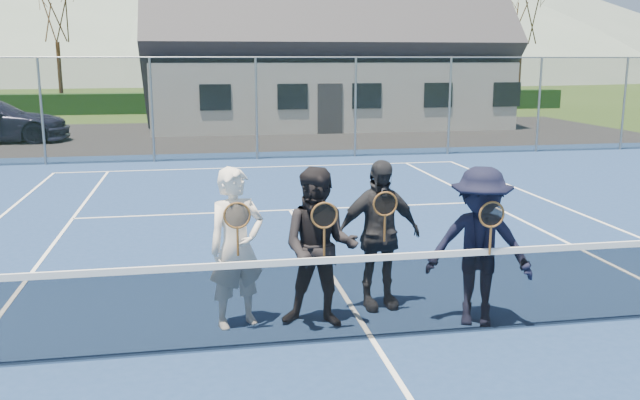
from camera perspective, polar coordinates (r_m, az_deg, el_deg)
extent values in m
plane|color=#2E4819|center=(26.80, -6.56, 5.40)|extent=(220.00, 220.00, 0.00)
cube|color=navy|center=(7.43, 4.40, -11.70)|extent=(30.00, 30.00, 0.02)
cube|color=black|center=(26.83, -15.15, 5.09)|extent=(40.00, 12.00, 0.01)
cube|color=black|center=(38.69, -7.82, 8.15)|extent=(40.00, 1.20, 1.10)
cone|color=slate|center=(104.37, -24.00, 14.17)|extent=(110.00, 110.00, 18.00)
cone|color=slate|center=(104.19, 1.78, 16.26)|extent=(120.00, 120.00, 22.00)
cone|color=#53635B|center=(116.43, 19.33, 13.19)|extent=(90.00, 90.00, 14.00)
cube|color=white|center=(18.78, -4.85, 2.78)|extent=(10.97, 0.06, 0.01)
cube|color=white|center=(13.42, -2.55, -0.85)|extent=(8.23, 0.06, 0.01)
cube|color=white|center=(7.42, 4.40, -11.59)|extent=(0.06, 12.80, 0.01)
cube|color=black|center=(7.25, 4.45, -8.29)|extent=(11.60, 0.02, 0.88)
cube|color=white|center=(7.11, 4.51, -4.88)|extent=(11.60, 0.03, 0.07)
cylinder|color=slate|center=(20.57, -22.39, 6.86)|extent=(0.07, 0.07, 3.00)
cylinder|color=slate|center=(20.17, -13.97, 7.32)|extent=(0.07, 0.07, 3.00)
cylinder|color=slate|center=(20.21, -5.38, 7.62)|extent=(0.07, 0.07, 3.00)
cylinder|color=slate|center=(20.69, 3.00, 7.75)|extent=(0.07, 0.07, 3.00)
cylinder|color=slate|center=(21.58, 10.85, 7.73)|extent=(0.07, 0.07, 3.00)
cylinder|color=slate|center=(22.83, 17.95, 7.58)|extent=(0.07, 0.07, 3.00)
cylinder|color=slate|center=(24.39, 24.23, 7.36)|extent=(0.07, 0.07, 3.00)
cube|color=black|center=(20.21, -5.38, 7.62)|extent=(30.00, 0.03, 3.00)
cylinder|color=slate|center=(20.15, -5.46, 11.88)|extent=(30.00, 0.04, 0.04)
cube|color=silver|center=(31.16, 0.31, 8.96)|extent=(15.00, 8.00, 2.80)
cube|color=#2D2D33|center=(27.15, 0.85, 7.68)|extent=(1.00, 0.06, 2.00)
cube|color=black|center=(26.61, -8.81, 8.54)|extent=(1.20, 0.06, 1.00)
cube|color=black|center=(26.86, -2.33, 8.70)|extent=(1.20, 0.06, 1.00)
cube|color=black|center=(27.44, 3.96, 8.75)|extent=(1.20, 0.06, 1.00)
cube|color=black|center=(28.33, 9.92, 8.70)|extent=(1.20, 0.06, 1.00)
cube|color=black|center=(29.50, 15.45, 8.57)|extent=(1.20, 0.06, 1.00)
cylinder|color=#362113|center=(40.24, -21.04, 9.58)|extent=(0.22, 0.22, 3.85)
cylinder|color=#332012|center=(39.77, -5.02, 10.30)|extent=(0.22, 0.22, 3.85)
cylinder|color=#382014|center=(41.92, 8.94, 10.28)|extent=(0.22, 0.22, 3.85)
cylinder|color=#331E12|center=(44.25, 16.41, 10.02)|extent=(0.22, 0.22, 3.85)
imported|color=white|center=(7.55, -7.04, -4.03)|extent=(0.77, 0.64, 1.80)
torus|color=brown|center=(7.18, -7.00, -1.30)|extent=(0.29, 0.02, 0.29)
cylinder|color=black|center=(7.18, -7.00, -1.30)|extent=(0.25, 0.00, 0.25)
cylinder|color=brown|center=(7.25, -6.94, -3.46)|extent=(0.03, 0.03, 0.32)
imported|color=black|center=(7.49, -0.03, -4.05)|extent=(1.04, 0.91, 1.80)
torus|color=brown|center=(7.13, 0.36, -1.31)|extent=(0.29, 0.02, 0.29)
cylinder|color=black|center=(7.13, 0.36, -1.31)|extent=(0.25, 0.00, 0.25)
cylinder|color=brown|center=(7.20, 0.36, -3.48)|extent=(0.03, 0.03, 0.32)
imported|color=#232428|center=(8.08, 4.93, -2.92)|extent=(1.10, 0.55, 1.80)
torus|color=brown|center=(7.72, 5.51, -0.33)|extent=(0.29, 0.02, 0.29)
cylinder|color=black|center=(7.72, 5.51, -0.33)|extent=(0.25, 0.00, 0.25)
cylinder|color=brown|center=(7.79, 5.47, -2.35)|extent=(0.03, 0.03, 0.32)
imported|color=black|center=(7.74, 13.27, -3.86)|extent=(1.33, 1.05, 1.80)
torus|color=brown|center=(7.39, 14.26, -1.20)|extent=(0.29, 0.02, 0.29)
cylinder|color=black|center=(7.39, 14.26, -1.20)|extent=(0.25, 0.00, 0.25)
cylinder|color=brown|center=(7.46, 14.15, -3.29)|extent=(0.03, 0.03, 0.32)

